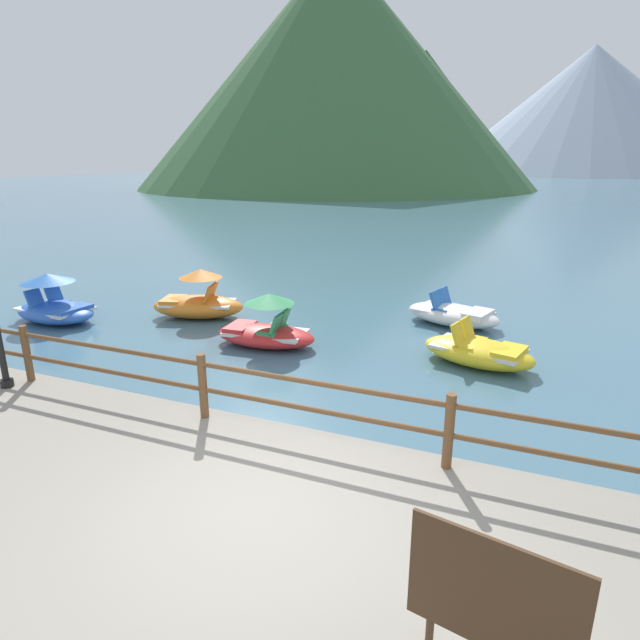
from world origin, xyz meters
TOP-DOWN VIEW (x-y plane):
  - ground_plane at (0.00, 40.00)m, footprint 200.00×200.00m
  - dock_railing at (-0.00, 1.55)m, footprint 23.92×0.12m
  - sign_board at (2.38, -1.07)m, footprint 1.16×0.28m
  - pedal_boat_0 at (0.73, 8.62)m, footprint 2.58×1.83m
  - pedal_boat_2 at (-5.41, 6.75)m, footprint 2.55×1.77m
  - pedal_boat_3 at (-2.81, 5.52)m, footprint 2.29×1.28m
  - pedal_boat_4 at (-8.54, 5.11)m, footprint 2.40×1.55m
  - pedal_boat_5 at (1.60, 6.12)m, footprint 2.43×1.69m
  - cliff_headland at (-22.83, 68.48)m, footprint 53.25×53.25m
  - distant_peak at (11.11, 149.76)m, footprint 72.22×72.22m

SIDE VIEW (x-z plane):
  - ground_plane at x=0.00m, z-range 0.00..0.00m
  - pedal_boat_0 at x=0.73m, z-range -0.16..0.67m
  - pedal_boat_5 at x=1.60m, z-range -0.15..0.69m
  - pedal_boat_3 at x=-2.81m, z-range -0.21..0.96m
  - pedal_boat_4 at x=-8.54m, z-range -0.20..1.01m
  - pedal_boat_2 at x=-5.41m, z-range -0.22..1.04m
  - dock_railing at x=0.00m, z-range 0.50..1.45m
  - sign_board at x=2.38m, z-range 0.53..1.72m
  - cliff_headland at x=-22.83m, z-range -0.91..28.73m
  - distant_peak at x=11.11m, z-range 0.00..29.88m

